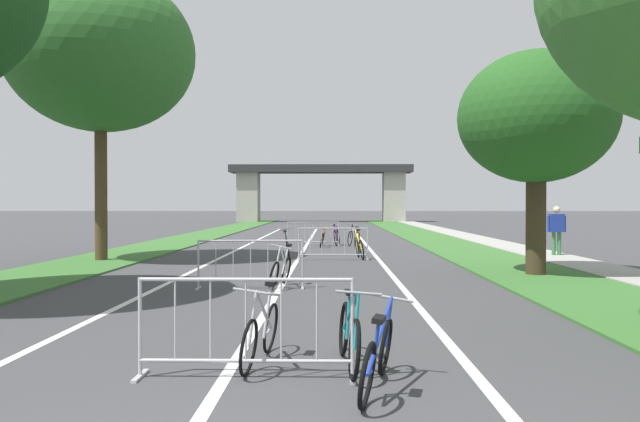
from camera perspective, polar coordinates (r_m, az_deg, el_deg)
grass_verge_left at (r=32.04m, az=-12.10°, el=-2.54°), size 2.84×69.07×0.05m
grass_verge_right at (r=31.61m, az=10.46°, el=-2.58°), size 2.84×69.07×0.05m
sidewalk_path_right at (r=32.05m, az=14.45°, el=-2.52°), size 1.68×69.07×0.08m
lane_stripe_center at (r=22.96m, az=-1.64°, el=-3.85°), size 0.14×39.96×0.01m
lane_stripe_right_lane at (r=22.99m, az=4.97°, el=-3.84°), size 0.14×39.96×0.01m
lane_stripe_left_lane at (r=23.24m, az=-8.18°, el=-3.80°), size 0.14×39.96×0.01m
overpass_bridge at (r=60.01m, az=0.09°, el=2.66°), size 18.33×3.50×5.74m
tree_left_oak_near at (r=20.53m, az=-20.40°, el=14.12°), size 5.90×5.90×9.13m
tree_right_oak_mid at (r=15.99m, az=20.12°, el=8.39°), size 3.90×3.90×5.66m
crowd_barrier_nearest at (r=6.32m, az=-7.16°, el=-11.17°), size 2.28×0.45×1.05m
crowd_barrier_second at (r=12.78m, az=-6.70°, el=-5.15°), size 2.30×0.56×1.05m
crowd_barrier_third at (r=19.11m, az=1.28°, el=-3.21°), size 2.29×0.49×1.05m
crowd_barrier_fourth at (r=25.58m, az=-0.66°, el=-2.23°), size 2.30×0.54×1.05m
bicycle_orange_0 at (r=25.16m, az=0.25°, el=-2.68°), size 0.52×1.66×0.87m
bicycle_purple_1 at (r=26.09m, az=1.62°, el=-2.46°), size 0.44×1.66×0.94m
bicycle_yellow_2 at (r=19.68m, az=3.80°, el=-3.50°), size 0.53×1.68×1.00m
bicycle_blue_3 at (r=5.92m, az=5.58°, el=-13.73°), size 0.68×1.67×0.88m
bicycle_green_4 at (r=19.74m, az=-3.15°, el=-3.47°), size 0.47×1.68×1.00m
bicycle_black_5 at (r=25.02m, az=3.27°, el=-2.59°), size 0.55×1.77×0.98m
bicycle_teal_6 at (r=6.71m, az=2.82°, el=-11.85°), size 0.48×1.68×0.93m
bicycle_white_7 at (r=13.08m, az=-3.79°, el=-5.74°), size 0.50×1.67×0.98m
bicycle_silver_8 at (r=6.88m, az=-5.69°, el=-11.53°), size 0.51×1.60×0.93m
pedestrian_strolling at (r=21.68m, az=21.83°, el=-1.37°), size 0.63×0.30×1.74m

